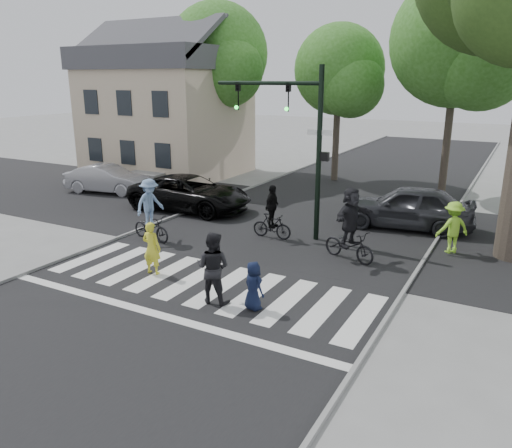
{
  "coord_description": "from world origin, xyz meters",
  "views": [
    {
      "loc": [
        7.5,
        -9.76,
        5.58
      ],
      "look_at": [
        0.5,
        3.0,
        1.3
      ],
      "focal_mm": 35.0,
      "sensor_mm": 36.0,
      "label": 1
    }
  ],
  "objects_px": {
    "cyclist_mid": "(272,217)",
    "car_grey": "(407,207)",
    "pedestrian_child": "(253,286)",
    "pedestrian_adult": "(213,268)",
    "car_silver": "(107,179)",
    "cyclist_right": "(350,228)",
    "pedestrian_woman": "(152,248)",
    "traffic_signal": "(297,128)",
    "car_suv": "(190,193)",
    "cyclist_left": "(150,214)"
  },
  "relations": [
    {
      "from": "pedestrian_adult",
      "to": "car_silver",
      "type": "height_order",
      "value": "pedestrian_adult"
    },
    {
      "from": "traffic_signal",
      "to": "car_suv",
      "type": "relative_size",
      "value": 1.11
    },
    {
      "from": "car_grey",
      "to": "cyclist_right",
      "type": "bearing_deg",
      "value": -17.35
    },
    {
      "from": "traffic_signal",
      "to": "car_silver",
      "type": "distance_m",
      "value": 11.87
    },
    {
      "from": "cyclist_mid",
      "to": "cyclist_right",
      "type": "height_order",
      "value": "cyclist_right"
    },
    {
      "from": "cyclist_right",
      "to": "car_grey",
      "type": "distance_m",
      "value": 4.53
    },
    {
      "from": "cyclist_left",
      "to": "car_silver",
      "type": "distance_m",
      "value": 8.53
    },
    {
      "from": "cyclist_mid",
      "to": "car_silver",
      "type": "bearing_deg",
      "value": 165.99
    },
    {
      "from": "pedestrian_woman",
      "to": "cyclist_right",
      "type": "xyz_separation_m",
      "value": [
        4.7,
        3.91,
        0.26
      ]
    },
    {
      "from": "pedestrian_child",
      "to": "pedestrian_adult",
      "type": "height_order",
      "value": "pedestrian_adult"
    },
    {
      "from": "traffic_signal",
      "to": "pedestrian_adult",
      "type": "relative_size",
      "value": 3.18
    },
    {
      "from": "car_silver",
      "to": "traffic_signal",
      "type": "bearing_deg",
      "value": -111.5
    },
    {
      "from": "pedestrian_child",
      "to": "car_suv",
      "type": "xyz_separation_m",
      "value": [
        -7.17,
        7.22,
        0.12
      ]
    },
    {
      "from": "cyclist_right",
      "to": "car_grey",
      "type": "xyz_separation_m",
      "value": [
        0.8,
        4.45,
        -0.21
      ]
    },
    {
      "from": "pedestrian_woman",
      "to": "car_grey",
      "type": "height_order",
      "value": "car_grey"
    },
    {
      "from": "traffic_signal",
      "to": "pedestrian_woman",
      "type": "relative_size",
      "value": 3.78
    },
    {
      "from": "cyclist_mid",
      "to": "car_silver",
      "type": "xyz_separation_m",
      "value": [
        -10.62,
        2.65,
        -0.1
      ]
    },
    {
      "from": "cyclist_left",
      "to": "cyclist_right",
      "type": "distance_m",
      "value": 6.98
    },
    {
      "from": "pedestrian_child",
      "to": "car_grey",
      "type": "xyz_separation_m",
      "value": [
        1.74,
        9.0,
        0.21
      ]
    },
    {
      "from": "pedestrian_child",
      "to": "car_grey",
      "type": "height_order",
      "value": "car_grey"
    },
    {
      "from": "pedestrian_child",
      "to": "car_suv",
      "type": "height_order",
      "value": "car_suv"
    },
    {
      "from": "pedestrian_adult",
      "to": "cyclist_mid",
      "type": "bearing_deg",
      "value": -85.51
    },
    {
      "from": "pedestrian_adult",
      "to": "cyclist_right",
      "type": "relative_size",
      "value": 0.8
    },
    {
      "from": "pedestrian_child",
      "to": "car_silver",
      "type": "relative_size",
      "value": 0.3
    },
    {
      "from": "pedestrian_child",
      "to": "car_silver",
      "type": "height_order",
      "value": "car_silver"
    },
    {
      "from": "pedestrian_child",
      "to": "cyclist_left",
      "type": "height_order",
      "value": "cyclist_left"
    },
    {
      "from": "pedestrian_woman",
      "to": "car_suv",
      "type": "distance_m",
      "value": 7.41
    },
    {
      "from": "pedestrian_woman",
      "to": "traffic_signal",
      "type": "bearing_deg",
      "value": -118.58
    },
    {
      "from": "traffic_signal",
      "to": "pedestrian_child",
      "type": "height_order",
      "value": "traffic_signal"
    },
    {
      "from": "traffic_signal",
      "to": "cyclist_mid",
      "type": "distance_m",
      "value": 3.22
    },
    {
      "from": "cyclist_mid",
      "to": "pedestrian_adult",
      "type": "bearing_deg",
      "value": -78.56
    },
    {
      "from": "pedestrian_woman",
      "to": "pedestrian_child",
      "type": "bearing_deg",
      "value": 163.62
    },
    {
      "from": "pedestrian_adult",
      "to": "car_grey",
      "type": "distance_m",
      "value": 9.55
    },
    {
      "from": "traffic_signal",
      "to": "cyclist_left",
      "type": "bearing_deg",
      "value": -146.01
    },
    {
      "from": "pedestrian_child",
      "to": "pedestrian_adult",
      "type": "relative_size",
      "value": 0.67
    },
    {
      "from": "cyclist_mid",
      "to": "car_grey",
      "type": "distance_m",
      "value": 5.37
    },
    {
      "from": "traffic_signal",
      "to": "cyclist_mid",
      "type": "relative_size",
      "value": 3.07
    },
    {
      "from": "cyclist_right",
      "to": "car_silver",
      "type": "xyz_separation_m",
      "value": [
        -13.79,
        3.49,
        -0.35
      ]
    },
    {
      "from": "car_suv",
      "to": "car_silver",
      "type": "height_order",
      "value": "car_suv"
    },
    {
      "from": "cyclist_mid",
      "to": "cyclist_right",
      "type": "bearing_deg",
      "value": -14.77
    },
    {
      "from": "pedestrian_adult",
      "to": "car_grey",
      "type": "relative_size",
      "value": 0.38
    },
    {
      "from": "cyclist_left",
      "to": "car_silver",
      "type": "bearing_deg",
      "value": 144.73
    },
    {
      "from": "traffic_signal",
      "to": "pedestrian_child",
      "type": "bearing_deg",
      "value": -74.99
    },
    {
      "from": "cyclist_mid",
      "to": "car_silver",
      "type": "relative_size",
      "value": 0.46
    },
    {
      "from": "pedestrian_adult",
      "to": "car_silver",
      "type": "bearing_deg",
      "value": -41.74
    },
    {
      "from": "cyclist_left",
      "to": "cyclist_right",
      "type": "bearing_deg",
      "value": 11.9
    },
    {
      "from": "pedestrian_adult",
      "to": "car_suv",
      "type": "height_order",
      "value": "pedestrian_adult"
    },
    {
      "from": "pedestrian_woman",
      "to": "cyclist_left",
      "type": "relative_size",
      "value": 0.72
    },
    {
      "from": "pedestrian_child",
      "to": "car_suv",
      "type": "bearing_deg",
      "value": -22.92
    },
    {
      "from": "pedestrian_child",
      "to": "car_grey",
      "type": "bearing_deg",
      "value": -78.66
    }
  ]
}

